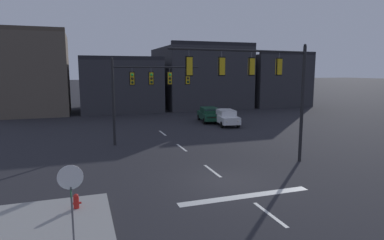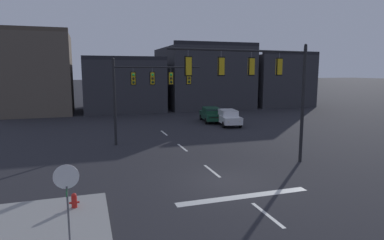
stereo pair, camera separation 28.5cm
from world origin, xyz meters
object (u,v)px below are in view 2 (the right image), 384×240
object	(u,v)px
signal_mast_far_side	(145,85)
signal_mast_near_side	(262,78)
car_lot_middle	(211,114)
car_lot_nearside	(228,117)
fire_hydrant	(74,203)
stop_sign	(67,186)

from	to	relation	value
signal_mast_far_side	signal_mast_near_side	bearing A→B (deg)	-58.33
car_lot_middle	car_lot_nearside	bearing A→B (deg)	-72.61
signal_mast_near_side	car_lot_nearside	bearing A→B (deg)	73.08
signal_mast_near_side	signal_mast_far_side	world-z (taller)	signal_mast_near_side
signal_mast_far_side	car_lot_nearside	distance (m)	11.78
signal_mast_near_side	fire_hydrant	world-z (taller)	signal_mast_near_side
car_lot_nearside	car_lot_middle	world-z (taller)	same
car_lot_nearside	fire_hydrant	distance (m)	22.70
stop_sign	fire_hydrant	bearing A→B (deg)	89.36
fire_hydrant	car_lot_nearside	bearing A→B (deg)	50.11
signal_mast_near_side	fire_hydrant	distance (m)	11.74
car_lot_middle	fire_hydrant	world-z (taller)	car_lot_middle
signal_mast_near_side	car_lot_nearside	size ratio (longest dim) A/B	1.90
signal_mast_far_side	car_lot_middle	size ratio (longest dim) A/B	1.46
car_lot_middle	fire_hydrant	size ratio (longest dim) A/B	6.17
stop_sign	car_lot_nearside	xyz separation A→B (m)	(14.59, 20.58, -1.29)
car_lot_nearside	signal_mast_far_side	bearing A→B (deg)	-148.76
signal_mast_far_side	fire_hydrant	size ratio (longest dim) A/B	9.00
stop_sign	car_lot_middle	xyz separation A→B (m)	(13.74, 23.27, -1.29)
stop_sign	car_lot_nearside	distance (m)	25.26
signal_mast_near_side	stop_sign	size ratio (longest dim) A/B	3.11
signal_mast_far_side	stop_sign	bearing A→B (deg)	-108.77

